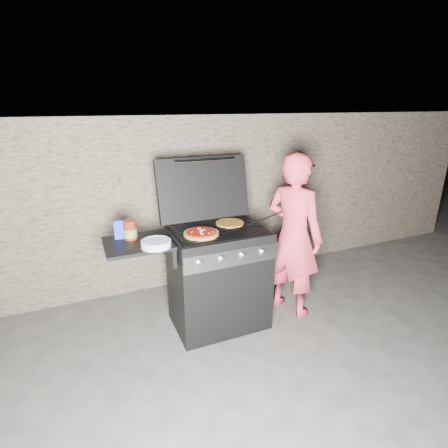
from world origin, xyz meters
name	(u,v)px	position (x,y,z in m)	size (l,w,h in m)	color
ground	(219,322)	(0.00, 0.00, 0.00)	(50.00, 50.00, 0.00)	#3C3A38
stone_wall	(182,200)	(0.00, 1.05, 0.90)	(8.00, 0.35, 1.80)	#7F6F59
gas_grill	(192,283)	(-0.25, 0.00, 0.46)	(1.34, 0.79, 0.91)	black
pizza_topped	(201,233)	(-0.18, -0.07, 0.93)	(0.28, 0.28, 0.03)	#BD9C46
pizza_plain	(230,223)	(0.14, 0.09, 0.92)	(0.24, 0.24, 0.01)	gold
sauce_jar	(130,230)	(-0.71, 0.09, 0.98)	(0.10, 0.10, 0.15)	maroon
blue_carton	(119,229)	(-0.79, 0.13, 0.98)	(0.07, 0.04, 0.15)	#192EC3
plate_stack	(156,244)	(-0.56, -0.15, 0.93)	(0.22, 0.22, 0.05)	silver
person	(293,236)	(0.71, -0.06, 0.76)	(0.56, 0.37, 1.53)	#E13B51
tongs	(268,217)	(0.48, 0.00, 0.96)	(0.01, 0.01, 0.46)	black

